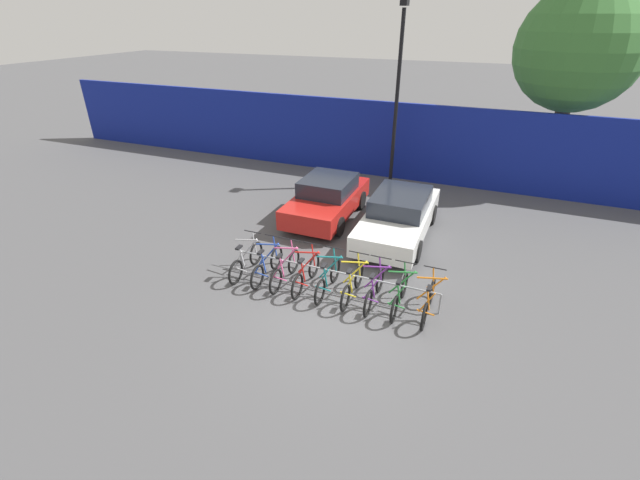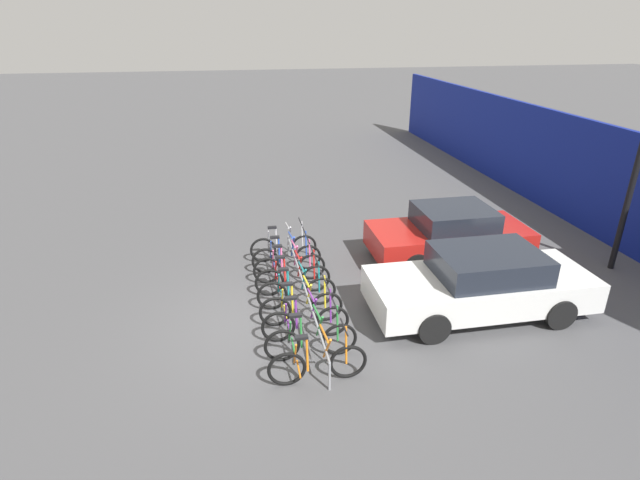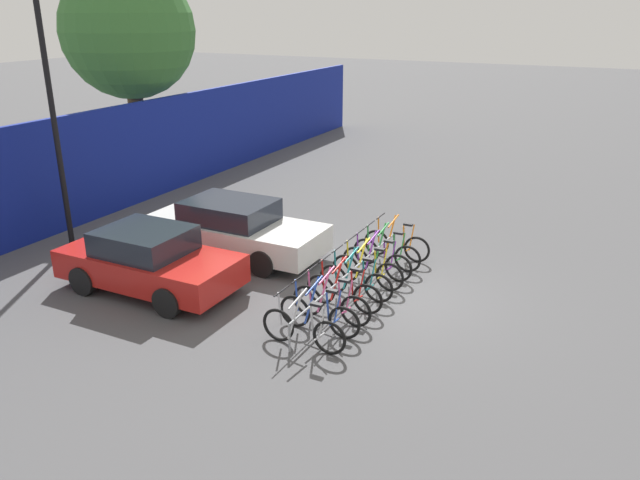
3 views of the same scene
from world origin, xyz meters
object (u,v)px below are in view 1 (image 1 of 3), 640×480
(bike_rack, at_px, (333,273))
(bicycle_purple, at_px, (374,290))
(car_white, at_px, (399,215))
(bicycle_blue, at_px, (267,266))
(bicycle_pink, at_px, (285,270))
(car_red, at_px, (327,198))
(bicycle_green, at_px, (400,295))
(lamp_post, at_px, (397,91))
(bicycle_red, at_px, (306,274))
(bicycle_teal, at_px, (328,279))
(bicycle_silver, at_px, (246,261))
(bicycle_orange, at_px, (428,302))
(bicycle_yellow, at_px, (352,285))
(tree_behind_hoarding, at_px, (579,49))

(bike_rack, xyz_separation_m, bicycle_purple, (1.13, -0.15, -0.13))
(bike_rack, relative_size, car_white, 1.17)
(bicycle_blue, xyz_separation_m, car_white, (2.62, 3.72, 0.32))
(bicycle_pink, bearing_deg, car_red, 95.98)
(bike_rack, bearing_deg, car_red, 113.21)
(bicycle_green, height_order, lamp_post, lamp_post)
(bicycle_red, distance_m, car_red, 4.31)
(bicycle_teal, xyz_separation_m, bicycle_purple, (1.19, 0.00, 0.00))
(bicycle_silver, distance_m, bicycle_orange, 4.82)
(car_red, bearing_deg, bicycle_red, -75.74)
(bicycle_yellow, bearing_deg, bicycle_red, -178.60)
(bicycle_blue, distance_m, bicycle_green, 3.52)
(bicycle_pink, relative_size, bicycle_orange, 1.00)
(bicycle_purple, relative_size, bicycle_orange, 1.00)
(bicycle_silver, relative_size, car_red, 0.43)
(bicycle_silver, height_order, bicycle_orange, same)
(bicycle_purple, bearing_deg, bicycle_green, 0.40)
(bicycle_teal, xyz_separation_m, car_white, (0.91, 3.72, 0.32))
(bicycle_blue, relative_size, bicycle_red, 1.00)
(car_white, relative_size, lamp_post, 0.69)
(bicycle_pink, xyz_separation_m, bicycle_orange, (3.67, 0.00, 0.00))
(car_white, height_order, tree_behind_hoarding, tree_behind_hoarding)
(bicycle_silver, xyz_separation_m, bicycle_green, (4.15, 0.00, 0.00))
(tree_behind_hoarding, bearing_deg, bicycle_red, -119.37)
(bike_rack, relative_size, tree_behind_hoarding, 0.73)
(bicycle_pink, distance_m, lamp_post, 8.66)
(bicycle_silver, height_order, bicycle_pink, same)
(bicycle_green, relative_size, car_white, 0.37)
(bicycle_purple, height_order, car_white, car_white)
(bicycle_blue, height_order, bicycle_teal, same)
(bicycle_yellow, height_order, bicycle_purple, same)
(bike_rack, relative_size, bicycle_pink, 3.14)
(bicycle_green, xyz_separation_m, bicycle_orange, (0.67, 0.00, 0.00))
(bike_rack, bearing_deg, bicycle_red, -167.39)
(bicycle_yellow, bearing_deg, bicycle_silver, -178.60)
(bicycle_pink, relative_size, car_white, 0.37)
(bicycle_orange, xyz_separation_m, tree_behind_hoarding, (2.99, 10.77, 4.68))
(bicycle_silver, distance_m, bicycle_pink, 1.16)
(bicycle_orange, bearing_deg, bicycle_blue, -176.10)
(bicycle_red, relative_size, car_white, 0.37)
(tree_behind_hoarding, bearing_deg, bicycle_teal, -116.90)
(bicycle_red, bearing_deg, bicycle_teal, -1.46)
(lamp_post, bearing_deg, bike_rack, -86.63)
(bicycle_blue, relative_size, car_white, 0.37)
(bicycle_pink, bearing_deg, bicycle_silver, 179.57)
(bicycle_red, height_order, lamp_post, lamp_post)
(bicycle_silver, height_order, tree_behind_hoarding, tree_behind_hoarding)
(bicycle_orange, bearing_deg, bicycle_pink, -176.10)
(bicycle_purple, bearing_deg, lamp_post, 101.67)
(lamp_post, bearing_deg, bicycle_blue, -99.38)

